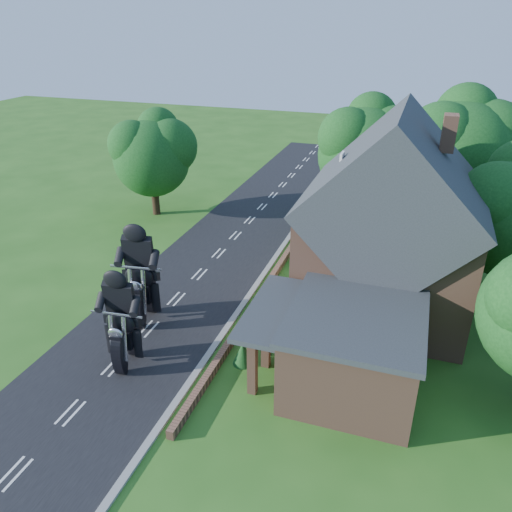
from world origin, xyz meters
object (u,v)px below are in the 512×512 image
(garden_wall, at_px, (263,291))
(annex, at_px, (350,348))
(motorcycle_follow, at_px, (145,307))
(motorcycle_lead, at_px, (127,351))
(house, at_px, (389,229))

(garden_wall, relative_size, annex, 3.12)
(annex, xyz_separation_m, motorcycle_follow, (-10.38, 1.47, -0.97))
(annex, xyz_separation_m, motorcycle_lead, (-9.30, -1.90, -1.05))
(house, bearing_deg, garden_wall, -170.83)
(motorcycle_follow, bearing_deg, motorcycle_lead, 99.24)
(garden_wall, height_order, annex, annex)
(garden_wall, height_order, motorcycle_lead, motorcycle_lead)
(motorcycle_follow, bearing_deg, garden_wall, -146.47)
(garden_wall, bearing_deg, house, 9.17)
(house, xyz_separation_m, motorcycle_follow, (-11.00, -5.33, -3.55))
(garden_wall, bearing_deg, motorcycle_lead, -115.89)
(annex, height_order, motorcycle_lead, annex)
(house, bearing_deg, motorcycle_follow, -154.17)
(house, height_order, motorcycle_lead, house)
(motorcycle_lead, distance_m, motorcycle_follow, 3.54)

